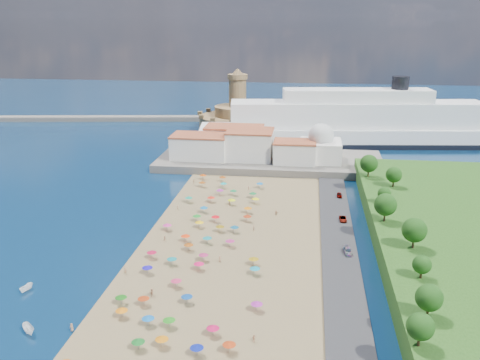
# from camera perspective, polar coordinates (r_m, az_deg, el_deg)

# --- Properties ---
(ground) EXTENTS (700.00, 700.00, 0.00)m
(ground) POSITION_cam_1_polar(r_m,az_deg,el_deg) (150.00, -2.76, -5.66)
(ground) COLOR #071938
(ground) RESTS_ON ground
(terrace) EXTENTS (90.00, 36.00, 3.00)m
(terrace) POSITION_cam_1_polar(r_m,az_deg,el_deg) (217.07, 3.21, 2.01)
(terrace) COLOR #59544C
(terrace) RESTS_ON ground
(jetty) EXTENTS (18.00, 70.00, 2.40)m
(jetty) POSITION_cam_1_polar(r_m,az_deg,el_deg) (253.28, -1.17, 4.16)
(jetty) COLOR #59544C
(jetty) RESTS_ON ground
(breakwater) EXTENTS (199.03, 34.77, 2.60)m
(breakwater) POSITION_cam_1_polar(r_m,az_deg,el_deg) (324.00, -17.44, 6.27)
(breakwater) COLOR #59544C
(breakwater) RESTS_ON ground
(waterfront_buildings) EXTENTS (57.00, 29.00, 11.00)m
(waterfront_buildings) POSITION_cam_1_polar(r_m,az_deg,el_deg) (217.41, -0.19, 3.79)
(waterfront_buildings) COLOR silver
(waterfront_buildings) RESTS_ON terrace
(domed_building) EXTENTS (16.00, 16.00, 15.00)m
(domed_building) POSITION_cam_1_polar(r_m,az_deg,el_deg) (212.83, 8.59, 3.61)
(domed_building) COLOR silver
(domed_building) RESTS_ON terrace
(fortress) EXTENTS (40.00, 40.00, 32.40)m
(fortress) POSITION_cam_1_polar(r_m,az_deg,el_deg) (281.25, -0.26, 6.61)
(fortress) COLOR olive
(fortress) RESTS_ON ground
(cruise_ship) EXTENTS (146.83, 38.94, 31.74)m
(cruise_ship) POSITION_cam_1_polar(r_m,az_deg,el_deg) (255.27, 12.22, 5.76)
(cruise_ship) COLOR black
(cruise_ship) RESTS_ON ground
(beach_parasols) EXTENTS (32.75, 115.43, 2.20)m
(beach_parasols) POSITION_cam_1_polar(r_m,az_deg,el_deg) (139.55, -4.07, -6.54)
(beach_parasols) COLOR gray
(beach_parasols) RESTS_ON beach
(beachgoers) EXTENTS (36.09, 95.86, 1.89)m
(beachgoers) POSITION_cam_1_polar(r_m,az_deg,el_deg) (146.86, -3.58, -5.73)
(beachgoers) COLOR tan
(beachgoers) RESTS_ON beach
(moored_boats) EXTENTS (11.97, 19.40, 1.67)m
(moored_boats) POSITION_cam_1_polar(r_m,az_deg,el_deg) (119.37, -21.71, -12.89)
(moored_boats) COLOR white
(moored_boats) RESTS_ON ground
(parked_cars) EXTENTS (2.54, 48.67, 1.39)m
(parked_cars) POSITION_cam_1_polar(r_m,az_deg,el_deg) (155.21, 11.01, -4.63)
(parked_cars) COLOR gray
(parked_cars) RESTS_ON promenade
(hillside_trees) EXTENTS (12.91, 102.83, 7.64)m
(hillside_trees) POSITION_cam_1_polar(r_m,az_deg,el_deg) (143.23, 16.13, -3.11)
(hillside_trees) COLOR #382314
(hillside_trees) RESTS_ON hillside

